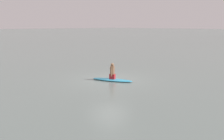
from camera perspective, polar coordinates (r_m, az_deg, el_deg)
ground_plane at (r=16.20m, az=-0.50°, el=-2.27°), size 400.00×400.00×0.00m
surfboard at (r=15.95m, az=0.08°, el=-2.24°), size 1.76×2.73×0.13m
person_paddler at (r=15.84m, az=0.08°, el=-0.40°), size 0.43×0.42×1.01m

